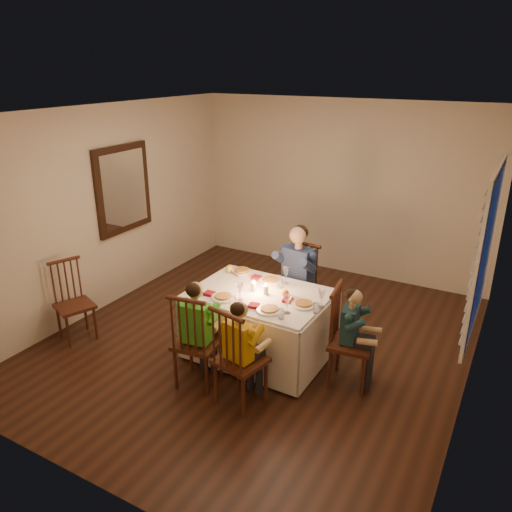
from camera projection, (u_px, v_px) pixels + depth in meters
The scene contains 26 objects.
ground at pixel (259, 341), 5.87m from camera, with size 5.00×5.00×0.00m, color black.
wall_left at pixel (106, 209), 6.42m from camera, with size 0.02×5.00×2.60m, color beige.
wall_right at pixel (484, 277), 4.38m from camera, with size 0.02×5.00×2.60m, color beige.
wall_back at pixel (340, 189), 7.43m from camera, with size 4.50×0.02×2.60m, color beige.
ceiling at pixel (260, 112), 4.93m from camera, with size 5.00×5.00×0.00m, color white.
dining_table at pixel (260, 311), 5.41m from camera, with size 1.48×1.08×0.73m.
chair_adult at pixel (295, 324), 6.24m from camera, with size 0.43×0.41×1.04m, color #3E1E11, non-canonical shape.
chair_near_left at pixel (199, 382), 5.12m from camera, with size 0.43×0.41×1.04m, color #3E1E11, non-canonical shape.
chair_near_right at pixel (241, 401), 4.83m from camera, with size 0.43×0.41×1.04m, color #3E1E11, non-canonical shape.
chair_end at pixel (348, 382), 5.12m from camera, with size 0.43×0.41×1.04m, color #3E1E11, non-canonical shape.
chair_extra at pixel (79, 338), 5.93m from camera, with size 0.40×0.38×0.96m, color #3E1E11, non-canonical shape.
adult at pixel (295, 324), 6.24m from camera, with size 0.48×0.44×1.29m, color navy, non-canonical shape.
child_green at pixel (199, 382), 5.12m from camera, with size 0.39×0.35×1.13m, color green, non-canonical shape.
child_yellow at pixel (241, 401), 4.83m from camera, with size 0.36×0.33×1.07m, color gold, non-canonical shape.
child_teal at pixel (348, 382), 5.12m from camera, with size 0.34×0.31×1.05m, color #193740, non-canonical shape.
setting_adult at pixel (270, 281), 5.59m from camera, with size 0.26×0.26×0.02m, color white.
setting_green at pixel (223, 298), 5.19m from camera, with size 0.26×0.26×0.02m, color white.
setting_yellow at pixel (269, 310), 4.93m from camera, with size 0.26×0.26×0.02m, color white.
setting_teal at pixel (304, 305), 5.05m from camera, with size 0.26×0.26×0.02m, color white.
candle_left at pixel (254, 287), 5.34m from camera, with size 0.06×0.06×0.10m, color white.
candle_right at pixel (266, 290), 5.27m from camera, with size 0.06×0.06×0.10m, color white.
squash at pixel (230, 269), 5.83m from camera, with size 0.09×0.09×0.09m, color yellow.
orange_fruit at pixel (285, 293), 5.22m from camera, with size 0.08×0.08×0.08m, color orange.
serving_bowl at pixel (242, 272), 5.78m from camera, with size 0.21×0.21×0.05m, color white.
wall_mirror at pixel (123, 189), 6.58m from camera, with size 0.06×0.95×1.15m.
window_blinds at pixel (483, 252), 4.41m from camera, with size 0.07×1.34×1.54m.
Camera 1 is at (2.46, -4.48, 3.07)m, focal length 35.00 mm.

